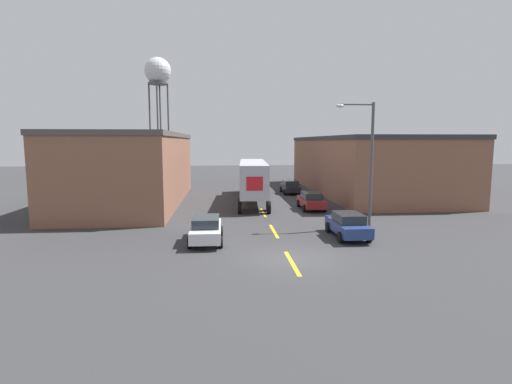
# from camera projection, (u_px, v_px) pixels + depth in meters

# --- Properties ---
(ground_plane) EXTENTS (160.00, 160.00, 0.00)m
(ground_plane) POSITION_uv_depth(u_px,v_px,m) (290.00, 259.00, 20.11)
(ground_plane) COLOR #333335
(road_centerline) EXTENTS (0.20, 17.94, 0.01)m
(road_centerline) POSITION_uv_depth(u_px,v_px,m) (274.00, 231.00, 26.31)
(road_centerline) COLOR gold
(road_centerline) RESTS_ON ground_plane
(warehouse_left) EXTENTS (9.13, 23.69, 6.68)m
(warehouse_left) POSITION_uv_depth(u_px,v_px,m) (134.00, 168.00, 38.39)
(warehouse_left) COLOR brown
(warehouse_left) RESTS_ON ground_plane
(warehouse_right) EXTENTS (11.91, 27.99, 6.45)m
(warehouse_right) POSITION_uv_depth(u_px,v_px,m) (365.00, 164.00, 46.51)
(warehouse_right) COLOR brown
(warehouse_right) RESTS_ON ground_plane
(semi_truck) EXTENTS (3.49, 16.01, 3.96)m
(semi_truck) POSITION_uv_depth(u_px,v_px,m) (253.00, 177.00, 39.31)
(semi_truck) COLOR navy
(semi_truck) RESTS_ON ground_plane
(parked_car_right_near) EXTENTS (1.94, 4.42, 1.52)m
(parked_car_right_near) POSITION_uv_depth(u_px,v_px,m) (348.00, 225.00, 24.54)
(parked_car_right_near) COLOR navy
(parked_car_right_near) RESTS_ON ground_plane
(parked_car_right_far) EXTENTS (1.94, 4.42, 1.52)m
(parked_car_right_far) POSITION_uv_depth(u_px,v_px,m) (290.00, 187.00, 45.34)
(parked_car_right_far) COLOR black
(parked_car_right_far) RESTS_ON ground_plane
(parked_car_left_near) EXTENTS (1.94, 4.42, 1.52)m
(parked_car_left_near) POSITION_uv_depth(u_px,v_px,m) (206.00, 229.00, 23.34)
(parked_car_left_near) COLOR silver
(parked_car_left_near) RESTS_ON ground_plane
(parked_car_right_mid) EXTENTS (1.94, 4.42, 1.52)m
(parked_car_right_mid) POSITION_uv_depth(u_px,v_px,m) (311.00, 200.00, 34.65)
(parked_car_right_mid) COLOR maroon
(parked_car_right_mid) RESTS_ON ground_plane
(water_tower) EXTENTS (4.42, 4.42, 19.87)m
(water_tower) POSITION_uv_depth(u_px,v_px,m) (158.00, 74.00, 66.88)
(water_tower) COLOR #47474C
(water_tower) RESTS_ON ground_plane
(street_lamp) EXTENTS (2.64, 0.32, 8.45)m
(street_lamp) POSITION_uv_depth(u_px,v_px,m) (367.00, 156.00, 26.76)
(street_lamp) COLOR #4C4C51
(street_lamp) RESTS_ON ground_plane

